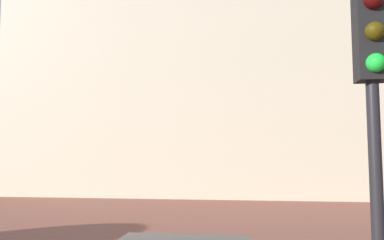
% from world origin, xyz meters
% --- Properties ---
extents(landmark_building, '(29.77, 10.38, 36.84)m').
position_xyz_m(landmark_building, '(-1.66, 30.03, 11.41)').
color(landmark_building, beige).
rests_on(landmark_building, ground_plane).
extents(traffic_light_pole, '(0.28, 0.34, 4.58)m').
position_xyz_m(traffic_light_pole, '(2.70, 2.30, 3.21)').
color(traffic_light_pole, black).
rests_on(traffic_light_pole, ground_plane).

